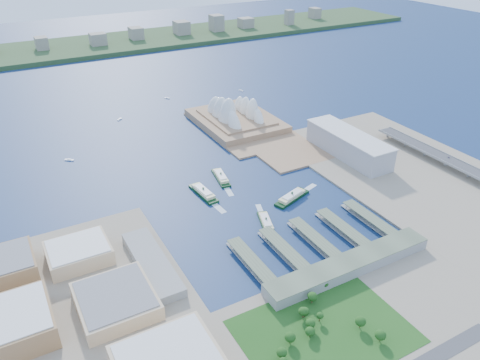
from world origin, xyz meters
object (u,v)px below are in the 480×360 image
ferry_a (203,191)px  ferry_c (266,221)px  opera_house (236,108)px  ferry_d (292,196)px  ferry_b (221,176)px  car_c (449,157)px  toaster_building (348,145)px

ferry_a → ferry_c: (37.35, -100.94, -0.82)m
opera_house → ferry_c: size_ratio=3.61×
ferry_d → ferry_b: bearing=12.1°
ferry_a → ferry_d: size_ratio=1.00×
opera_house → ferry_d: bearing=-102.6°
ferry_a → car_c: (356.16, -103.92, 9.93)m
ferry_c → ferry_b: bearing=-73.0°
opera_house → ferry_b: (-116.57, -168.68, -26.86)m
ferry_d → car_c: bearing=-116.9°
car_c → toaster_building: bearing=137.4°
ferry_b → ferry_c: bearing=-81.4°
ferry_a → car_c: size_ratio=13.74×
ferry_b → ferry_d: ferry_d is taller
ferry_c → ferry_d: bearing=-133.2°
toaster_building → ferry_c: (-209.80, -97.13, -15.78)m
ferry_c → toaster_building: bearing=-136.7°
ferry_b → toaster_building: bearing=1.4°
ferry_a → ferry_b: bearing=29.7°
ferry_c → car_c: car_c is taller
ferry_b → ferry_d: size_ratio=0.93×
ferry_a → car_c: bearing=-20.6°
toaster_building → ferry_b: (-206.57, 31.32, -15.36)m
toaster_building → ferry_a: size_ratio=2.65×
ferry_a → ferry_c: size_ratio=1.17×
opera_house → ferry_d: (-58.95, -264.29, -26.47)m
toaster_building → ferry_b: size_ratio=2.85×
toaster_building → ferry_a: toaster_building is taller
toaster_building → ferry_a: 247.64m
opera_house → ferry_b: size_ratio=3.31×
toaster_building → ferry_c: toaster_building is taller
car_c → ferry_c: bearing=179.5°
ferry_b → opera_house: bearing=65.4°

